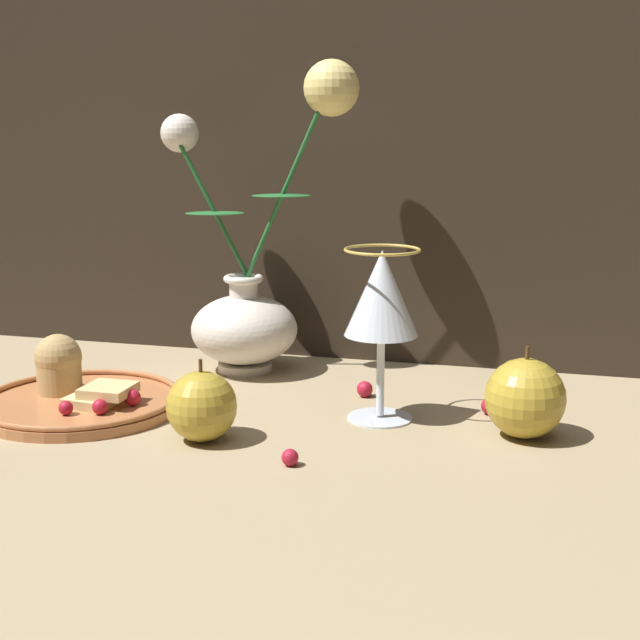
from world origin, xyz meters
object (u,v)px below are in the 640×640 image
Objects in this scene: vase at (252,285)px; apple_beside_vase at (202,406)px; apple_near_glass at (525,398)px; plate_with_pastries at (77,393)px; wine_glass at (382,300)px.

vase is 4.60× the size of apple_beside_vase.
vase is at bearing 154.26° from apple_near_glass.
apple_near_glass is (0.45, 0.03, 0.02)m from plate_with_pastries.
apple_beside_vase is 0.30m from apple_near_glass.
vase reaches higher than apple_beside_vase.
vase is 0.26m from apple_beside_vase.
plate_with_pastries is at bearing 160.59° from apple_beside_vase.
vase is at bearing 98.05° from apple_beside_vase.
wine_glass is at bearing 173.14° from apple_near_glass.
plate_with_pastries is at bearing -171.38° from wine_glass.
vase is 0.37m from apple_near_glass.
wine_glass is 0.17m from apple_near_glass.
apple_beside_vase is (0.16, -0.06, 0.02)m from plate_with_pastries.
apple_beside_vase is at bearing -19.41° from plate_with_pastries.
vase reaches higher than apple_near_glass.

